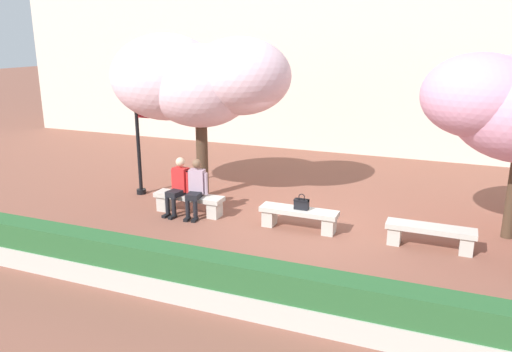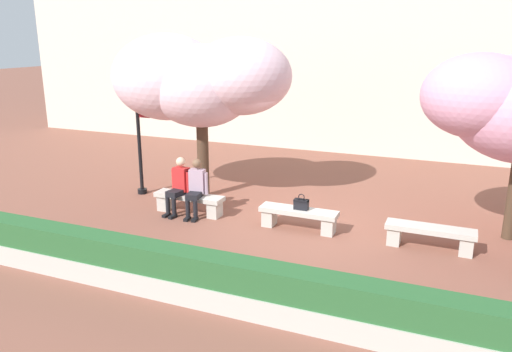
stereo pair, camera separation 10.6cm
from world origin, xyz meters
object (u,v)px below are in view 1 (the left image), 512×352
Objects in this scene: stone_bench_near_west at (299,216)px; person_seated_right at (196,186)px; stone_bench_center at (430,234)px; stone_bench_west_end at (189,201)px; person_seated_left at (179,184)px; handbag at (301,203)px; cherry_tree_main at (199,80)px; lamp_post_with_banner at (136,106)px.

stone_bench_near_west is 1.28× the size of person_seated_right.
stone_bench_west_end is at bearing 180.00° from stone_bench_center.
person_seated_right reaches higher than stone_bench_center.
person_seated_left is at bearing 179.98° from person_seated_right.
person_seated_left is 2.89m from handbag.
cherry_tree_main is (-5.58, 1.31, 2.60)m from stone_bench_center.
stone_bench_center is at bearing 0.00° from stone_bench_near_west.
stone_bench_near_west is at bearing 175.08° from handbag.
stone_bench_near_west is 0.44× the size of lamp_post_with_banner.
stone_bench_west_end is 0.46m from person_seated_left.
person_seated_left is 0.44m from person_seated_right.
cherry_tree_main is (-0.14, 1.36, 2.20)m from person_seated_left.
lamp_post_with_banner is (-1.50, -0.47, -0.64)m from cherry_tree_main.
person_seated_left reaches higher than handbag.
stone_bench_center is 4.86× the size of handbag.
handbag is at bearing -179.90° from stone_bench_center.
stone_bench_near_west is 1.28× the size of person_seated_left.
person_seated_right is at bearing -178.87° from handbag.
cherry_tree_main is at bearing 96.04° from person_seated_left.
handbag is at bearing -4.92° from stone_bench_near_west.
lamp_post_with_banner is at bearing 151.55° from person_seated_left.
stone_bench_west_end is 5.22m from stone_bench_center.
cherry_tree_main is at bearing 166.80° from stone_bench_center.
lamp_post_with_banner is (-4.47, 0.84, 1.96)m from stone_bench_near_west.
stone_bench_near_west is 2.86m from person_seated_left.
person_seated_right is 2.65m from cherry_tree_main.
cherry_tree_main is (-2.97, 1.31, 2.60)m from stone_bench_near_west.
cherry_tree_main is at bearing 156.23° from stone_bench_near_west.
stone_bench_center is 7.39m from lamp_post_with_banner.
stone_bench_near_west is 4.86× the size of handbag.
lamp_post_with_banner reaches higher than stone_bench_west_end.
stone_bench_near_west is 4.95m from lamp_post_with_banner.
person_seated_right is (-5.00, -0.05, 0.40)m from stone_bench_center.
cherry_tree_main is 1.70m from lamp_post_with_banner.
handbag is 0.08× the size of cherry_tree_main.
lamp_post_with_banner reaches higher than stone_bench_near_west.
handbag is 0.09× the size of lamp_post_with_banner.
stone_bench_center is 5.01m from person_seated_right.
handbag is (-2.56, -0.00, 0.28)m from stone_bench_center.
cherry_tree_main is at bearing 17.56° from lamp_post_with_banner.
stone_bench_west_end is at bearing -24.19° from lamp_post_with_banner.
lamp_post_with_banner is (-1.64, 0.89, 1.56)m from person_seated_left.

